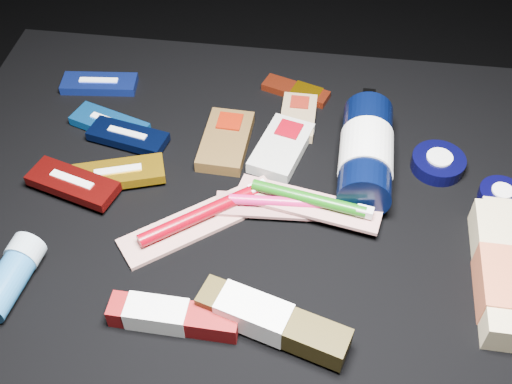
# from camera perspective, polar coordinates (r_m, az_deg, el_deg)

# --- Properties ---
(ground) EXTENTS (3.00, 3.00, 0.00)m
(ground) POSITION_cam_1_polar(r_m,az_deg,el_deg) (1.27, -0.75, -13.00)
(ground) COLOR black
(ground) RESTS_ON ground
(cloth_table) EXTENTS (0.98, 0.78, 0.40)m
(cloth_table) POSITION_cam_1_polar(r_m,az_deg,el_deg) (1.10, -0.85, -7.96)
(cloth_table) COLOR black
(cloth_table) RESTS_ON ground
(luna_bar_0) EXTENTS (0.13, 0.06, 0.02)m
(luna_bar_0) POSITION_cam_1_polar(r_m,az_deg,el_deg) (1.17, -13.75, 9.33)
(luna_bar_0) COLOR navy
(luna_bar_0) RESTS_ON cloth_table
(luna_bar_1) EXTENTS (0.14, 0.09, 0.02)m
(luna_bar_1) POSITION_cam_1_polar(r_m,az_deg,el_deg) (1.08, -12.88, 5.92)
(luna_bar_1) COLOR blue
(luna_bar_1) RESTS_ON cloth_table
(luna_bar_2) EXTENTS (0.13, 0.07, 0.02)m
(luna_bar_2) POSITION_cam_1_polar(r_m,az_deg,el_deg) (1.05, -11.31, 4.87)
(luna_bar_2) COLOR black
(luna_bar_2) RESTS_ON cloth_table
(luna_bar_3) EXTENTS (0.15, 0.09, 0.02)m
(luna_bar_3) POSITION_cam_1_polar(r_m,az_deg,el_deg) (0.99, -12.11, 1.60)
(luna_bar_3) COLOR #B3800F
(luna_bar_3) RESTS_ON cloth_table
(luna_bar_4) EXTENTS (0.15, 0.09, 0.02)m
(luna_bar_4) POSITION_cam_1_polar(r_m,az_deg,el_deg) (0.99, -15.96, 0.74)
(luna_bar_4) COLOR #680C0A
(luna_bar_4) RESTS_ON cloth_table
(clif_bar_0) EXTENTS (0.08, 0.13, 0.02)m
(clif_bar_0) POSITION_cam_1_polar(r_m,az_deg,el_deg) (1.03, -2.65, 4.76)
(clif_bar_0) COLOR #4D3518
(clif_bar_0) RESTS_ON cloth_table
(clif_bar_1) EXTENTS (0.10, 0.14, 0.02)m
(clif_bar_1) POSITION_cam_1_polar(r_m,az_deg,el_deg) (1.02, 2.38, 4.16)
(clif_bar_1) COLOR #B9B9B1
(clif_bar_1) RESTS_ON cloth_table
(clif_bar_2) EXTENTS (0.06, 0.10, 0.02)m
(clif_bar_2) POSITION_cam_1_polar(r_m,az_deg,el_deg) (1.07, 3.77, 6.82)
(clif_bar_2) COLOR #8E744F
(clif_bar_2) RESTS_ON cloth_table
(power_bar) EXTENTS (0.12, 0.07, 0.01)m
(power_bar) POSITION_cam_1_polar(r_m,az_deg,el_deg) (1.12, 3.87, 8.89)
(power_bar) COLOR maroon
(power_bar) RESTS_ON cloth_table
(lotion_bottle) EXTENTS (0.08, 0.25, 0.08)m
(lotion_bottle) POSITION_cam_1_polar(r_m,az_deg,el_deg) (0.98, 9.77, 3.48)
(lotion_bottle) COLOR black
(lotion_bottle) RESTS_ON cloth_table
(cream_tin_upper) EXTENTS (0.08, 0.08, 0.03)m
(cream_tin_upper) POSITION_cam_1_polar(r_m,az_deg,el_deg) (1.03, 15.88, 2.51)
(cream_tin_upper) COLOR black
(cream_tin_upper) RESTS_ON cloth_table
(cream_tin_lower) EXTENTS (0.06, 0.06, 0.02)m
(cream_tin_lower) POSITION_cam_1_polar(r_m,az_deg,el_deg) (1.01, 20.94, -0.24)
(cream_tin_lower) COLOR black
(cream_tin_lower) RESTS_ON cloth_table
(bodywash_bottle) EXTENTS (0.08, 0.22, 0.05)m
(bodywash_bottle) POSITION_cam_1_polar(r_m,az_deg,el_deg) (0.90, 21.40, -6.86)
(bodywash_bottle) COLOR #CBB889
(bodywash_bottle) RESTS_ON cloth_table
(deodorant_stick) EXTENTS (0.06, 0.12, 0.05)m
(deodorant_stick) POSITION_cam_1_polar(r_m,az_deg,el_deg) (0.90, -20.94, -6.95)
(deodorant_stick) COLOR #1F5A8F
(deodorant_stick) RESTS_ON cloth_table
(toothbrush_pack_0) EXTENTS (0.23, 0.20, 0.03)m
(toothbrush_pack_0) POSITION_cam_1_polar(r_m,az_deg,el_deg) (0.92, -4.68, -2.19)
(toothbrush_pack_0) COLOR silver
(toothbrush_pack_0) RESTS_ON cloth_table
(toothbrush_pack_1) EXTENTS (0.19, 0.06, 0.02)m
(toothbrush_pack_1) POSITION_cam_1_polar(r_m,az_deg,el_deg) (0.93, 2.45, -1.13)
(toothbrush_pack_1) COLOR #BDB6B0
(toothbrush_pack_1) RESTS_ON cloth_table
(toothbrush_pack_2) EXTENTS (0.22, 0.09, 0.02)m
(toothbrush_pack_2) POSITION_cam_1_polar(r_m,az_deg,el_deg) (0.92, 4.84, -0.87)
(toothbrush_pack_2) COLOR silver
(toothbrush_pack_2) RESTS_ON cloth_table
(toothpaste_carton_red) EXTENTS (0.16, 0.04, 0.03)m
(toothpaste_carton_red) POSITION_cam_1_polar(r_m,az_deg,el_deg) (0.82, -7.82, -10.86)
(toothpaste_carton_red) COLOR maroon
(toothpaste_carton_red) RESTS_ON cloth_table
(toothpaste_carton_green) EXTENTS (0.20, 0.10, 0.04)m
(toothpaste_carton_green) POSITION_cam_1_polar(r_m,az_deg,el_deg) (0.80, 0.90, -11.22)
(toothpaste_carton_green) COLOR #352B0F
(toothpaste_carton_green) RESTS_ON cloth_table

